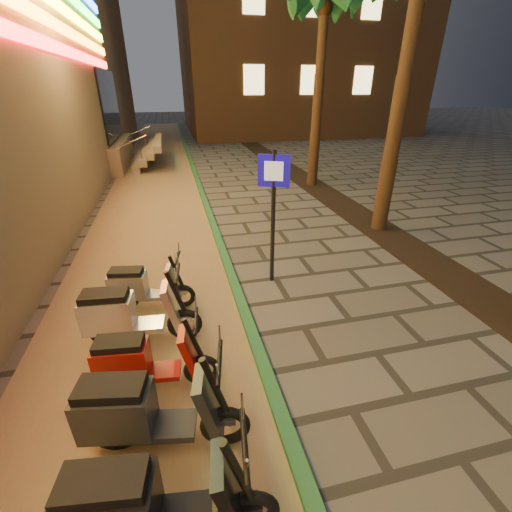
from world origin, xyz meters
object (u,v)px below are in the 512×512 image
object	(u,v)px
scooter_9	(142,287)
pedestrian_sign	(273,201)
scooter_6	(143,412)
scooter_8	(127,314)
scooter_5	(145,506)
scooter_7	(142,361)

from	to	relation	value
scooter_9	pedestrian_sign	bearing A→B (deg)	19.45
scooter_6	scooter_8	size ratio (longest dim) A/B	1.02
scooter_6	scooter_5	bearing A→B (deg)	-75.50
pedestrian_sign	scooter_5	bearing A→B (deg)	-95.07
pedestrian_sign	scooter_7	bearing A→B (deg)	-111.90
scooter_5	scooter_9	distance (m)	3.71
pedestrian_sign	scooter_5	world-z (taller)	pedestrian_sign
pedestrian_sign	scooter_6	distance (m)	4.10
scooter_5	pedestrian_sign	bearing A→B (deg)	69.24
scooter_8	pedestrian_sign	bearing A→B (deg)	32.84
pedestrian_sign	scooter_8	bearing A→B (deg)	-129.56
pedestrian_sign	scooter_6	size ratio (longest dim) A/B	1.47
scooter_7	scooter_9	world-z (taller)	scooter_7
pedestrian_sign	scooter_8	size ratio (longest dim) A/B	1.50
scooter_9	scooter_6	bearing A→B (deg)	-76.08
scooter_6	scooter_7	size ratio (longest dim) A/B	1.15
scooter_5	scooter_6	distance (m)	0.93
scooter_7	pedestrian_sign	bearing A→B (deg)	51.39
scooter_8	scooter_6	bearing A→B (deg)	-74.02
pedestrian_sign	scooter_7	size ratio (longest dim) A/B	1.69
scooter_8	scooter_9	bearing A→B (deg)	87.14
scooter_5	scooter_6	size ratio (longest dim) A/B	1.00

